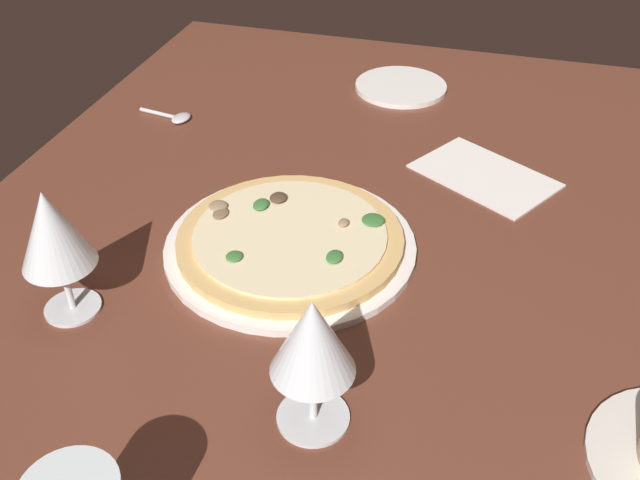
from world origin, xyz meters
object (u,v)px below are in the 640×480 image
object	(u,v)px
pizza_main	(290,241)
paper_menu	(484,176)
side_plate	(401,87)
spoon	(176,117)
wine_glass_near	(312,342)
wine_glass_far	(52,231)

from	to	relation	value
pizza_main	paper_menu	xyz separation A→B (cm)	(-24.97, 22.57, -1.06)
side_plate	spoon	xyz separation A→B (cm)	(22.42, -34.69, 0.01)
wine_glass_near	spoon	world-z (taller)	wine_glass_near
pizza_main	wine_glass_far	world-z (taller)	wine_glass_far
pizza_main	spoon	xyz separation A→B (cm)	(-29.06, -29.93, -0.75)
side_plate	spoon	size ratio (longest dim) A/B	1.67
pizza_main	wine_glass_far	size ratio (longest dim) A/B	1.99
pizza_main	side_plate	bearing A→B (deg)	174.72
paper_menu	spoon	xyz separation A→B (cm)	(-4.09, -52.51, 0.31)
wine_glass_near	paper_menu	world-z (taller)	wine_glass_near
wine_glass_far	paper_menu	distance (cm)	62.22
pizza_main	paper_menu	distance (cm)	33.68
wine_glass_near	spoon	size ratio (longest dim) A/B	1.55
wine_glass_far	spoon	size ratio (longest dim) A/B	1.64
spoon	wine_glass_near	bearing A→B (deg)	36.56
side_plate	spoon	world-z (taller)	spoon
pizza_main	side_plate	size ratio (longest dim) A/B	1.95
wine_glass_far	side_plate	world-z (taller)	wine_glass_far
wine_glass_far	wine_glass_near	size ratio (longest dim) A/B	1.05
wine_glass_far	side_plate	bearing A→B (deg)	159.68
side_plate	paper_menu	distance (cm)	31.95
wine_glass_far	side_plate	distance (cm)	74.92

